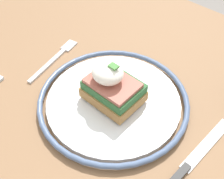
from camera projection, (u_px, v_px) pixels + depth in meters
dining_table at (117, 130)px, 0.61m from camera, size 1.12×0.80×0.72m
plate at (112, 99)px, 0.52m from camera, size 0.28×0.28×0.02m
sandwich at (111, 86)px, 0.49m from camera, size 0.10×0.08×0.08m
fork at (56, 58)px, 0.61m from camera, size 0.05×0.15×0.00m
knife at (189, 165)px, 0.44m from camera, size 0.02×0.20×0.01m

